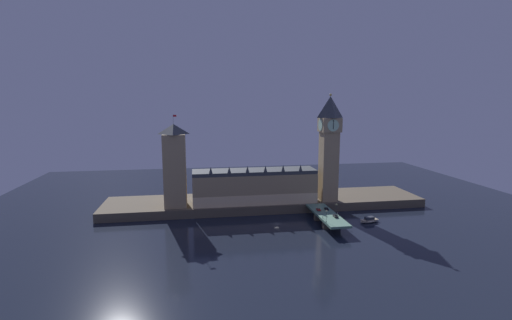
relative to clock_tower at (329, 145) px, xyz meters
name	(u,v)px	position (x,y,z in m)	size (l,w,h in m)	color
ground_plane	(277,224)	(-41.63, -26.96, -44.10)	(400.00, 400.00, 0.00)	black
embankment	(265,202)	(-41.63, 12.04, -41.22)	(220.00, 42.00, 5.76)	brown
parliament_hall	(254,186)	(-50.57, 3.55, -27.32)	(82.54, 20.39, 26.49)	tan
clock_tower	(329,145)	(0.00, 0.00, 0.00)	(13.40, 13.51, 72.60)	tan
victoria_tower	(175,166)	(-102.68, 1.54, -11.48)	(14.29, 14.29, 59.49)	tan
bridge	(327,217)	(-11.87, -31.96, -39.49)	(12.29, 46.00, 6.20)	slate
car_northbound_lead	(318,209)	(-14.58, -24.05, -37.26)	(1.95, 4.25, 1.36)	red
car_southbound_lead	(336,216)	(-9.17, -38.89, -37.16)	(2.05, 4.62, 1.56)	black
car_southbound_trail	(327,209)	(-9.17, -23.61, -37.25)	(1.86, 4.10, 1.39)	black
pedestrian_near_rail	(323,217)	(-17.28, -39.89, -37.00)	(0.38, 0.38, 1.71)	black
pedestrian_mid_walk	(338,214)	(-6.47, -35.36, -36.96)	(0.38, 0.38, 1.76)	black
street_lamp_near	(326,215)	(-17.68, -46.68, -33.46)	(1.34, 0.60, 7.11)	#2D3333
street_lamp_mid	(336,207)	(-6.07, -31.96, -34.06)	(1.34, 0.60, 6.13)	#2D3333
boat_downstream	(369,220)	(15.09, -33.06, -42.87)	(13.46, 7.39, 3.38)	#B2A893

